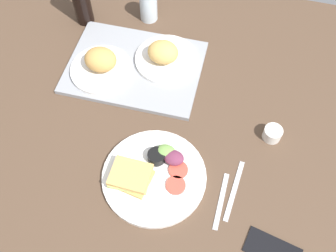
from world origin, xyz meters
The scene contains 10 objects.
ground_plane centered at (0.00, 0.00, -1.50)cm, with size 190.00×150.00×3.00cm, color #4C3828.
serving_tray centered at (-15.57, 24.74, 0.80)cm, with size 45.00×33.00×1.60cm, color gray.
bread_plate_near centered at (-25.53, 20.12, 4.65)cm, with size 20.80×20.80×8.68cm.
bread_plate_far centered at (-6.06, 29.31, 4.42)cm, with size 21.60×21.60×8.46cm.
plate_with_salad centered at (1.38, -12.20, 1.65)cm, with size 30.03×30.03×5.40cm.
drinking_glass centered at (-17.74, 49.74, 5.81)cm, with size 6.47×6.47×11.61cm, color silver.
espresso_cup centered at (33.05, 9.69, 2.00)cm, with size 5.60×5.60×4.00cm, color silver.
fork centered at (22.03, -14.61, 0.25)cm, with size 17.00×1.40×0.50cm, color #B7B7BC.
knife centered at (25.03, -10.61, 0.25)cm, with size 19.00×1.40×0.50cm, color #B7B7BC.
cell_phone centered at (37.55, -24.46, 0.40)cm, with size 14.40×7.20×0.80cm, color black.
Camera 1 is at (17.23, -54.58, 102.46)cm, focal length 40.92 mm.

